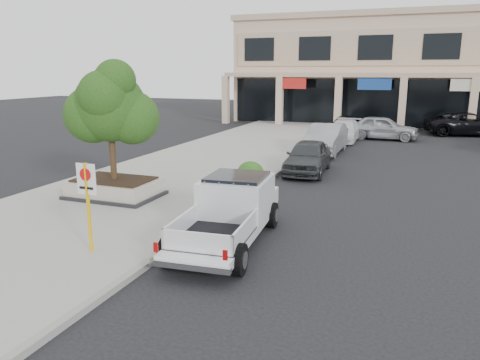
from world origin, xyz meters
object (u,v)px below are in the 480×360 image
Objects in this scene: curb_car_c at (344,131)px; curb_car_d at (346,126)px; curb_car_b at (326,139)px; lot_car_e at (457,122)px; lot_car_a at (382,128)px; lot_car_d at (469,124)px; planter at (115,188)px; planter_tree at (116,106)px; no_parking_sign at (88,195)px; curb_car_a at (308,157)px; pickup_truck at (226,214)px.

curb_car_d is at bearing 96.55° from curb_car_c.
curb_car_b is 1.21× the size of lot_car_e.
lot_car_d is (5.77, 4.39, 0.02)m from lot_car_a.
lot_car_a is (2.59, 6.96, -0.02)m from curb_car_b.
planter is 0.66× the size of curb_car_c.
planter_tree reaches higher than no_parking_sign.
curb_car_a reaches higher than curb_car_d.
curb_car_b is (-0.23, 5.52, 0.08)m from curb_car_a.
lot_car_e is at bearing 65.25° from curb_car_a.
planter_tree reaches higher than curb_car_b.
no_parking_sign is at bearing -95.56° from curb_car_c.
curb_car_a is 0.92× the size of curb_car_c.
lot_car_e is (7.49, 8.27, 0.01)m from curb_car_c.
curb_car_b is (-0.24, 15.39, -0.03)m from pickup_truck.
lot_car_a is at bearing 68.49° from planter_tree.
planter is 29.28m from lot_car_e.
lot_car_d is (8.13, 16.88, 0.08)m from curb_car_a.
curb_car_a is 18.73m from lot_car_d.
planter is 13.81m from curb_car_b.
lot_car_d reaches higher than lot_car_a.
curb_car_b is at bearing 67.88° from planter_tree.
pickup_truck is (5.50, -2.62, 0.39)m from planter.
planter is 0.76× the size of lot_car_e.
lot_car_a is 7.25m from lot_car_d.
planter is at bearing -130.38° from curb_car_a.
curb_car_b reaches higher than curb_car_d.
curb_car_d is at bearing 85.87° from pickup_truck.
lot_car_d is at bearing 54.49° from curb_car_b.
planter_tree is at bearing -105.17° from curb_car_c.
lot_car_d is at bearing 61.06° from curb_car_a.
planter is at bearing 146.45° from lot_car_e.
planter is 0.63× the size of curb_car_b.
no_parking_sign is 0.45× the size of curb_car_b.
planter is at bearing -111.53° from curb_car_b.
planter_tree reaches higher than planter.
no_parking_sign is at bearing 154.32° from lot_car_e.
no_parking_sign reaches higher than curb_car_c.
no_parking_sign reaches higher than lot_car_e.
lot_car_a is (5.19, 24.45, -0.81)m from no_parking_sign.
curb_car_c is (-0.00, 20.59, -0.17)m from pickup_truck.
pickup_truck reaches higher than curb_car_c.
curb_car_a is 12.71m from lot_car_a.
lot_car_e is (7.49, 28.86, -0.15)m from pickup_truck.
curb_car_a reaches higher than lot_car_e.
lot_car_e is at bearing -37.69° from lot_car_a.
no_parking_sign is 0.52× the size of curb_car_a.
curb_car_d is (-0.26, 23.58, -0.17)m from pickup_truck.
curb_car_b is 5.21m from curb_car_c.
no_parking_sign reaches higher than curb_car_b.
lot_car_e is at bearing 37.10° from curb_car_d.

